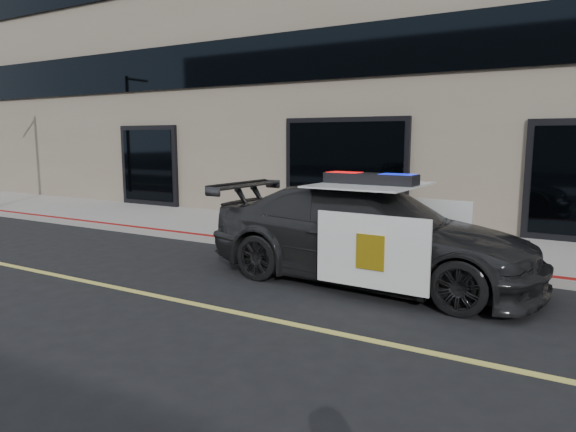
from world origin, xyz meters
The scene contains 5 objects.
ground centered at (0.00, 0.00, 0.00)m, with size 120.00×120.00×0.00m, color black.
sidewalk_n centered at (0.00, 5.25, 0.07)m, with size 60.00×3.50×0.15m, color gray.
building_n centered at (0.00, 10.50, 6.00)m, with size 60.00×7.00×12.00m, color #756856.
police_car centered at (1.47, 2.39, 0.80)m, with size 2.74×5.62×1.78m.
fire_hydrant centered at (-1.37, 4.41, 0.50)m, with size 0.34×0.47×0.74m.
Camera 1 is at (4.47, -5.40, 2.33)m, focal length 32.00 mm.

